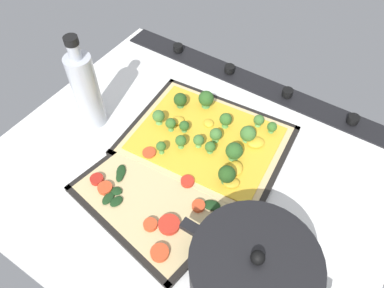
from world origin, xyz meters
TOP-DOWN VIEW (x-y plane):
  - ground_plane at (0.00, 0.00)cm, footprint 86.14×72.21cm
  - stove_control_panel at (0.00, -32.61)cm, footprint 82.70×7.00cm
  - baking_tray_front at (0.88, -7.98)cm, footprint 38.47×31.41cm
  - broccoli_pizza at (0.38, -8.22)cm, footprint 35.89×28.83cm
  - baking_tray_back at (2.09, 11.37)cm, footprint 34.07×26.56cm
  - veggie_pizza_back at (2.05, 11.58)cm, footprint 31.31×23.80cm
  - cooking_pot at (-22.56, 15.06)cm, footprint 28.84×22.07cm
  - oil_bottle at (27.72, 0.96)cm, footprint 5.94×5.94cm

SIDE VIEW (x-z plane):
  - ground_plane at x=0.00cm, z-range -3.00..0.00cm
  - baking_tray_front at x=0.88cm, z-range -0.29..1.01cm
  - baking_tray_back at x=2.09cm, z-range -0.27..1.03cm
  - stove_control_panel at x=0.00cm, z-range -0.76..1.84cm
  - veggie_pizza_back at x=2.05cm, z-range 0.16..2.06cm
  - broccoli_pizza at x=0.38cm, z-range -0.97..5.02cm
  - cooking_pot at x=-22.56cm, z-range -1.16..11.00cm
  - oil_bottle at x=27.72cm, z-range -1.88..22.33cm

